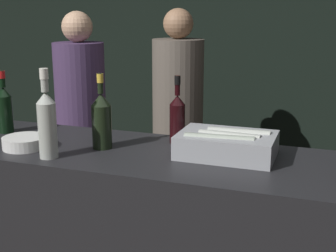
{
  "coord_description": "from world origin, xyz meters",
  "views": [
    {
      "loc": [
        0.66,
        -1.52,
        1.65
      ],
      "look_at": [
        0.0,
        0.34,
        1.16
      ],
      "focal_mm": 50.0,
      "sensor_mm": 36.0,
      "label": 1
    }
  ],
  "objects": [
    {
      "name": "white_wine_bottle",
      "position": [
        -0.45,
        0.1,
        1.19
      ],
      "size": [
        0.08,
        0.08,
        0.38
      ],
      "color": "#B2B7AD",
      "rests_on": "bar_counter"
    },
    {
      "name": "bowl_white",
      "position": [
        -0.64,
        0.19,
        1.06
      ],
      "size": [
        0.2,
        0.2,
        0.05
      ],
      "color": "white",
      "rests_on": "bar_counter"
    },
    {
      "name": "person_blond_tee",
      "position": [
        -0.38,
        1.61,
        0.92
      ],
      "size": [
        0.36,
        0.36,
        1.66
      ],
      "rotation": [
        0.0,
        0.0,
        -0.91
      ],
      "color": "black",
      "rests_on": "ground_plane"
    },
    {
      "name": "red_wine_bottle_burgundy",
      "position": [
        -0.9,
        0.39,
        1.17
      ],
      "size": [
        0.08,
        0.08,
        0.32
      ],
      "color": "black",
      "rests_on": "bar_counter"
    },
    {
      "name": "person_in_hoodie",
      "position": [
        -1.0,
        1.32,
        0.91
      ],
      "size": [
        0.35,
        0.35,
        1.64
      ],
      "rotation": [
        0.0,
        0.0,
        -0.73
      ],
      "color": "black",
      "rests_on": "ground_plane"
    },
    {
      "name": "ice_bin_with_bottles",
      "position": [
        0.26,
        0.37,
        1.09
      ],
      "size": [
        0.41,
        0.28,
        0.11
      ],
      "color": "#9EA0A5",
      "rests_on": "bar_counter"
    },
    {
      "name": "champagne_bottle",
      "position": [
        -0.3,
        0.31,
        1.17
      ],
      "size": [
        0.09,
        0.09,
        0.34
      ],
      "color": "black",
      "rests_on": "bar_counter"
    },
    {
      "name": "red_wine_bottle_black_foil",
      "position": [
        -0.01,
        0.5,
        1.16
      ],
      "size": [
        0.07,
        0.07,
        0.32
      ],
      "color": "black",
      "rests_on": "bar_counter"
    },
    {
      "name": "wall_back_chalkboard",
      "position": [
        0.0,
        2.6,
        1.4
      ],
      "size": [
        6.4,
        0.06,
        2.8
      ],
      "color": "black",
      "rests_on": "ground_plane"
    }
  ]
}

